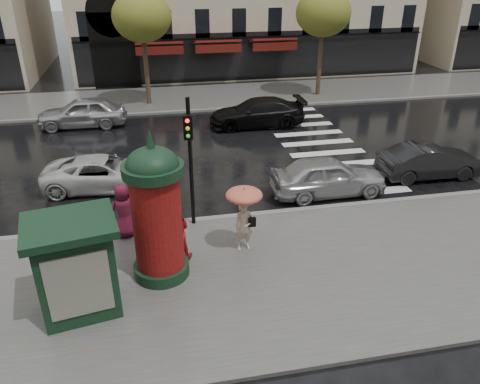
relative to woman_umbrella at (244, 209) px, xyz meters
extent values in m
plane|color=black|center=(-0.45, -0.91, -1.52)|extent=(160.00, 160.00, 0.00)
cube|color=#474744|center=(-0.45, -1.41, -1.46)|extent=(90.00, 7.00, 0.12)
cube|color=#474744|center=(-0.45, 18.09, -1.46)|extent=(90.00, 6.00, 0.12)
cube|color=slate|center=(-0.45, 2.09, -1.45)|extent=(90.00, 0.25, 0.14)
cube|color=slate|center=(-0.45, 15.09, -1.45)|extent=(90.00, 0.25, 0.14)
cube|color=silver|center=(5.55, 8.69, -1.51)|extent=(3.60, 11.75, 0.01)
cylinder|color=#38281C|center=(-2.45, 17.09, 1.08)|extent=(0.28, 0.28, 5.20)
ellipsoid|color=#4E5F1E|center=(-2.45, 17.09, 3.68)|extent=(3.40, 3.40, 2.89)
cylinder|color=#38281C|center=(8.55, 17.09, 1.08)|extent=(0.28, 0.28, 5.20)
ellipsoid|color=#4E5F1E|center=(8.55, 17.09, 3.68)|extent=(3.40, 3.40, 2.89)
imported|color=beige|center=(0.00, 0.00, -0.60)|extent=(0.63, 0.46, 1.59)
cylinder|color=black|center=(0.00, 0.00, -0.07)|extent=(0.02, 0.02, 1.01)
ellipsoid|color=red|center=(0.00, 0.00, 0.46)|extent=(1.10, 1.10, 0.39)
cone|color=black|center=(0.00, 0.00, 0.68)|extent=(0.04, 0.04, 0.08)
cube|color=black|center=(0.23, -0.06, -0.44)|extent=(0.23, 0.11, 0.30)
imported|color=#AC151D|center=(-2.04, -0.08, -0.51)|extent=(0.89, 0.71, 1.77)
imported|color=#561127|center=(-3.59, 1.49, -0.49)|extent=(0.94, 0.67, 1.81)
cylinder|color=black|center=(-2.56, -0.79, -1.23)|extent=(1.57, 1.57, 0.34)
cylinder|color=maroon|center=(-2.56, -0.79, 0.34)|extent=(1.34, 1.34, 2.79)
cylinder|color=black|center=(-2.56, -0.79, 1.85)|extent=(1.61, 1.61, 0.28)
ellipsoid|color=black|center=(-2.56, -0.79, 1.96)|extent=(1.39, 1.39, 0.97)
cone|color=black|center=(-2.56, -0.79, 2.68)|extent=(0.22, 0.22, 0.50)
cylinder|color=black|center=(-1.36, 1.87, 0.78)|extent=(0.13, 0.13, 4.35)
cube|color=black|center=(-1.41, 1.64, 2.09)|extent=(0.30, 0.25, 0.76)
cube|color=black|center=(-4.61, -1.90, -0.22)|extent=(2.03, 1.76, 2.36)
cube|color=black|center=(-4.61, -1.90, 1.07)|extent=(2.42, 2.15, 0.20)
imported|color=#BCBCC1|center=(3.96, 3.29, -0.76)|extent=(4.45, 1.84, 1.51)
imported|color=black|center=(8.66, 3.96, -0.82)|extent=(4.24, 1.52, 1.39)
imported|color=silver|center=(-4.47, 5.52, -0.87)|extent=(4.85, 2.63, 1.29)
imported|color=black|center=(3.18, 11.84, -0.77)|extent=(5.18, 2.23, 1.48)
imported|color=#B4B4B9|center=(-6.05, 13.58, -0.72)|extent=(4.68, 1.96, 1.58)
camera|label=1|loc=(-2.52, -11.94, 6.68)|focal=35.00mm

